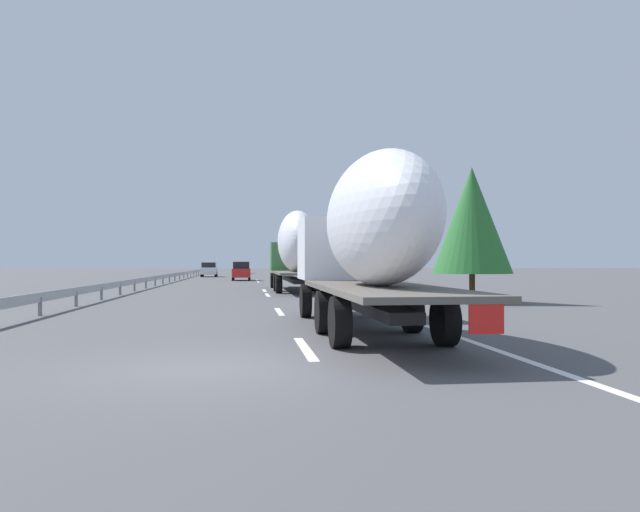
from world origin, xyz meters
TOP-DOWN VIEW (x-y plane):
  - ground_plane at (40.00, 0.00)m, footprint 260.00×260.00m
  - lane_stripe_0 at (2.00, -1.80)m, footprint 3.20×0.20m
  - lane_stripe_1 at (10.87, -1.80)m, footprint 3.20×0.20m
  - lane_stripe_2 at (21.60, -1.80)m, footprint 3.20×0.20m
  - lane_stripe_3 at (26.65, -1.80)m, footprint 3.20×0.20m
  - lane_stripe_4 at (43.35, -1.80)m, footprint 3.20×0.20m
  - lane_stripe_5 at (48.72, -1.80)m, footprint 3.20×0.20m
  - edge_line_right at (45.00, -5.50)m, footprint 110.00×0.20m
  - truck_lead at (25.46, -3.60)m, footprint 13.46×2.55m
  - truck_trailing at (4.39, -3.60)m, footprint 12.04×2.55m
  - car_blue_sedan at (84.49, -0.14)m, footprint 4.20×1.90m
  - car_red_compact at (47.87, -0.25)m, footprint 4.09×1.78m
  - car_white_van at (63.44, 3.78)m, footprint 4.34×1.90m
  - road_sign at (45.06, -6.70)m, footprint 0.10×0.90m
  - tree_0 at (40.15, -11.08)m, footprint 3.71×3.71m
  - tree_1 at (45.06, -12.20)m, footprint 3.31×3.31m
  - tree_2 at (14.66, -10.41)m, footprint 3.44×3.44m
  - tree_3 at (63.99, -12.46)m, footprint 2.71×2.71m
  - guardrail_median at (43.00, 6.00)m, footprint 94.00×0.10m

SIDE VIEW (x-z plane):
  - ground_plane at x=40.00m, z-range 0.00..0.00m
  - lane_stripe_0 at x=2.00m, z-range 0.00..0.01m
  - lane_stripe_1 at x=10.87m, z-range 0.00..0.01m
  - lane_stripe_2 at x=21.60m, z-range 0.00..0.01m
  - lane_stripe_3 at x=26.65m, z-range 0.00..0.01m
  - lane_stripe_4 at x=43.35m, z-range 0.00..0.01m
  - lane_stripe_5 at x=48.72m, z-range 0.00..0.01m
  - edge_line_right at x=45.00m, z-range 0.00..0.01m
  - guardrail_median at x=43.00m, z-range 0.20..0.96m
  - car_white_van at x=63.44m, z-range 0.02..1.79m
  - car_red_compact at x=47.87m, z-range 0.01..1.84m
  - car_blue_sedan at x=84.49m, z-range 0.00..1.89m
  - road_sign at x=45.06m, z-range 0.61..3.79m
  - truck_trailing at x=4.39m, z-range 0.30..4.49m
  - truck_lead at x=25.46m, z-range 0.24..5.00m
  - tree_1 at x=45.06m, z-range 0.60..5.56m
  - tree_2 at x=14.66m, z-range 0.62..6.53m
  - tree_0 at x=40.15m, z-range 0.73..6.67m
  - tree_3 at x=63.99m, z-range 0.89..7.83m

